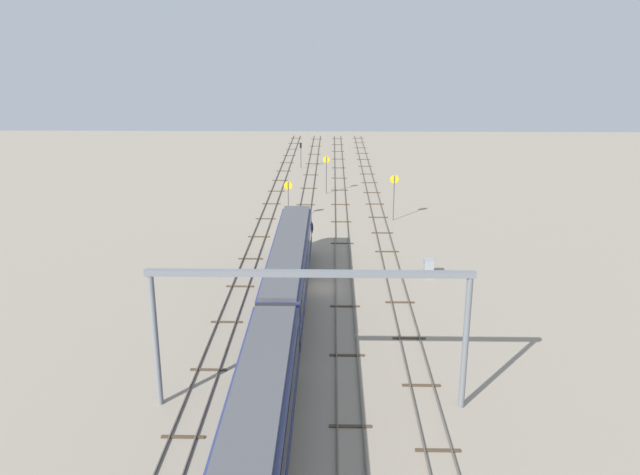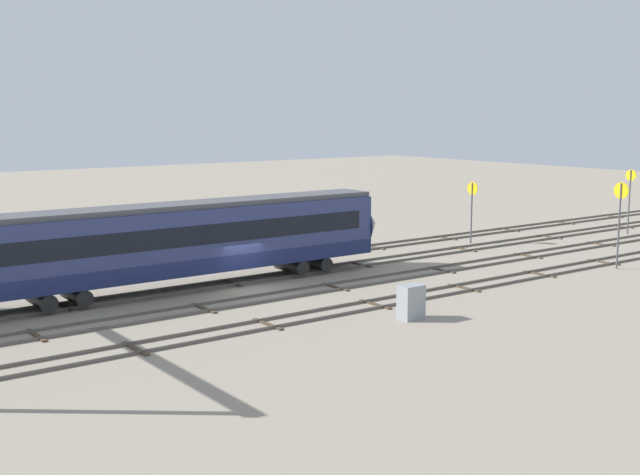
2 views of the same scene
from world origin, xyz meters
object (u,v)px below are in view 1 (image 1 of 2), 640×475
at_px(speed_sign_near_foreground, 326,170).
at_px(signal_light_trackside_approach, 301,152).
at_px(relay_cabinet, 428,268).
at_px(overhead_gantry, 310,305).
at_px(speed_sign_mid_trackside, 394,190).
at_px(speed_sign_far_trackside, 288,194).

bearing_deg(speed_sign_near_foreground, signal_light_trackside_approach, 13.45).
distance_m(signal_light_trackside_approach, relay_cabinet, 54.12).
xyz_separation_m(overhead_gantry, signal_light_trackside_approach, (74.09, 4.11, -3.58)).
distance_m(speed_sign_near_foreground, speed_sign_mid_trackside, 16.21).
height_order(speed_sign_mid_trackside, relay_cabinet, speed_sign_mid_trackside).
height_order(signal_light_trackside_approach, relay_cabinet, signal_light_trackside_approach).
relative_size(speed_sign_near_foreground, signal_light_trackside_approach, 1.22).
distance_m(overhead_gantry, speed_sign_near_foreground, 55.32).
relative_size(speed_sign_near_foreground, relay_cabinet, 3.16).
bearing_deg(overhead_gantry, speed_sign_mid_trackside, -11.81).
bearing_deg(speed_sign_mid_trackside, speed_sign_near_foreground, 30.49).
relative_size(speed_sign_near_foreground, speed_sign_far_trackside, 1.13).
distance_m(overhead_gantry, speed_sign_far_trackside, 41.67).
relative_size(speed_sign_far_trackside, signal_light_trackside_approach, 1.08).
bearing_deg(relay_cabinet, signal_light_trackside_approach, 15.23).
bearing_deg(relay_cabinet, speed_sign_near_foreground, 16.22).
bearing_deg(overhead_gantry, speed_sign_far_trackside, 5.58).
xyz_separation_m(speed_sign_far_trackside, relay_cabinet, (-19.43, -14.14, -2.30)).
height_order(overhead_gantry, speed_sign_near_foreground, overhead_gantry).
relative_size(overhead_gantry, speed_sign_mid_trackside, 3.33).
height_order(speed_sign_far_trackside, signal_light_trackside_approach, speed_sign_far_trackside).
bearing_deg(speed_sign_far_trackside, speed_sign_mid_trackside, -90.31).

